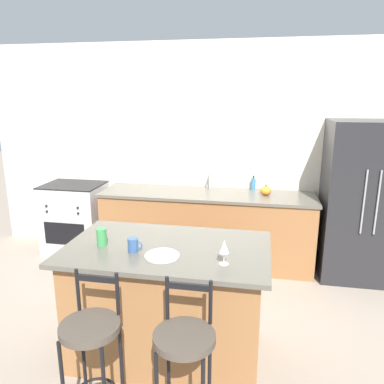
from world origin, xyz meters
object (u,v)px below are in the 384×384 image
object	(u,v)px
oven_range	(76,218)
wine_glass	(224,247)
refrigerator	(361,201)
dinner_plate	(162,255)
coffee_mug	(133,245)
bar_stool_far	(185,355)
soap_bottle	(253,184)
tumbler_cup	(102,237)
bar_stool_near	(92,344)
pumpkin_decoration	(266,191)

from	to	relation	value
oven_range	wine_glass	distance (m)	3.07
refrigerator	dinner_plate	distance (m)	2.65
refrigerator	oven_range	world-z (taller)	refrigerator
wine_glass	coffee_mug	size ratio (longest dim) A/B	1.58
bar_stool_far	soap_bottle	size ratio (longest dim) A/B	5.55
tumbler_cup	soap_bottle	bearing A→B (deg)	62.88
bar_stool_far	coffee_mug	xyz separation A→B (m)	(-0.51, 0.59, 0.41)
oven_range	dinner_plate	xyz separation A→B (m)	(1.76, -2.00, 0.49)
bar_stool_near	tumbler_cup	distance (m)	0.82
tumbler_cup	bar_stool_far	bearing A→B (deg)	-39.98
oven_range	wine_glass	xyz separation A→B (m)	(2.21, -2.04, 0.60)
wine_glass	pumpkin_decoration	bearing A→B (deg)	82.15
oven_range	pumpkin_decoration	bearing A→B (deg)	0.07
coffee_mug	wine_glass	bearing A→B (deg)	-7.22
bar_stool_far	soap_bottle	bearing A→B (deg)	83.90
tumbler_cup	soap_bottle	xyz separation A→B (m)	(1.08, 2.12, -0.03)
dinner_plate	soap_bottle	bearing A→B (deg)	75.52
bar_stool_near	dinner_plate	bearing A→B (deg)	61.56
refrigerator	dinner_plate	world-z (taller)	refrigerator
refrigerator	coffee_mug	xyz separation A→B (m)	(-2.02, -1.90, 0.09)
dinner_plate	pumpkin_decoration	xyz separation A→B (m)	(0.73, 2.00, 0.01)
bar_stool_near	tumbler_cup	xyz separation A→B (m)	(-0.21, 0.67, 0.43)
soap_bottle	coffee_mug	bearing A→B (deg)	-110.25
refrigerator	pumpkin_decoration	xyz separation A→B (m)	(-1.06, 0.05, 0.06)
bar_stool_near	coffee_mug	distance (m)	0.73
pumpkin_decoration	soap_bottle	world-z (taller)	soap_bottle
refrigerator	bar_stool_far	xyz separation A→B (m)	(-1.51, -2.50, -0.32)
oven_range	soap_bottle	xyz separation A→B (m)	(2.34, 0.23, 0.52)
refrigerator	wine_glass	world-z (taller)	refrigerator
oven_range	pumpkin_decoration	size ratio (longest dim) A/B	6.86
oven_range	soap_bottle	bearing A→B (deg)	5.59
wine_glass	tumbler_cup	size ratio (longest dim) A/B	1.29
oven_range	bar_stool_far	size ratio (longest dim) A/B	0.91
dinner_plate	wine_glass	xyz separation A→B (m)	(0.45, -0.04, 0.12)
oven_range	dinner_plate	distance (m)	2.71
wine_glass	pumpkin_decoration	xyz separation A→B (m)	(0.28, 2.04, -0.11)
bar_stool_near	dinner_plate	size ratio (longest dim) A/B	4.01
tumbler_cup	soap_bottle	distance (m)	2.38
oven_range	coffee_mug	size ratio (longest dim) A/B	8.25
bar_stool_near	refrigerator	bearing A→B (deg)	50.15
wine_glass	oven_range	bearing A→B (deg)	137.26
coffee_mug	refrigerator	bearing A→B (deg)	43.30
pumpkin_decoration	soap_bottle	distance (m)	0.27
bar_stool_far	tumbler_cup	distance (m)	1.11
tumbler_cup	wine_glass	bearing A→B (deg)	-9.14
oven_range	bar_stool_near	xyz separation A→B (m)	(1.46, -2.56, 0.12)
refrigerator	wine_glass	distance (m)	2.41
wine_glass	refrigerator	bearing A→B (deg)	56.01
oven_range	bar_stool_far	world-z (taller)	bar_stool_far
bar_stool_far	soap_bottle	xyz separation A→B (m)	(0.30, 2.78, 0.40)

